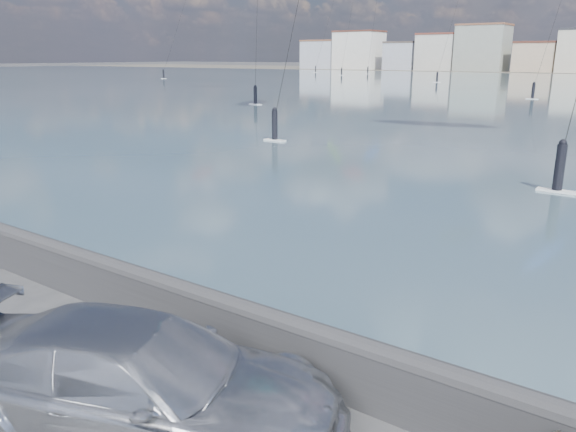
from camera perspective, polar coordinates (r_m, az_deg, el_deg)
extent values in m
plane|color=#333335|center=(8.98, -21.59, -18.53)|extent=(700.00, 700.00, 0.00)
cube|color=#28282B|center=(10.19, -8.99, -10.25)|extent=(400.00, 0.35, 0.90)
cylinder|color=#28282B|center=(10.01, -9.11, -7.94)|extent=(400.00, 0.36, 0.36)
cube|color=#B2B7C6|center=(223.71, 3.56, 15.99)|extent=(14.00, 11.00, 10.00)
cube|color=brown|center=(223.78, 3.58, 17.35)|extent=(14.28, 11.22, 0.60)
cube|color=white|center=(215.91, 7.20, 16.30)|extent=(16.00, 12.00, 13.00)
cube|color=#562D23|center=(216.07, 7.27, 18.10)|extent=(16.32, 12.24, 0.60)
cube|color=#B2B7C6|center=(208.12, 11.58, 15.57)|extent=(11.00, 10.00, 9.00)
cube|color=#4C423D|center=(208.17, 11.66, 16.89)|extent=(11.22, 10.20, 0.60)
cube|color=beige|center=(203.13, 15.07, 15.71)|extent=(13.00, 11.00, 11.50)
cube|color=brown|center=(203.24, 15.20, 17.41)|extent=(13.26, 11.22, 0.60)
cube|color=gray|center=(198.43, 19.15, 15.76)|extent=(15.00, 12.00, 14.00)
cube|color=brown|center=(198.64, 19.35, 17.85)|extent=(15.30, 12.24, 0.60)
cube|color=#CCB293|center=(194.23, 23.87, 14.49)|extent=(12.00, 10.00, 8.50)
cube|color=#562D23|center=(194.27, 24.03, 15.83)|extent=(12.24, 10.20, 0.60)
imported|color=silver|center=(7.90, -14.90, -16.01)|extent=(6.00, 4.14, 1.61)
cube|color=white|center=(33.87, -1.35, 7.72)|extent=(1.40, 0.42, 0.08)
cylinder|color=black|center=(33.75, -1.36, 9.23)|extent=(0.36, 0.36, 1.70)
sphere|color=black|center=(33.66, -1.37, 10.75)|extent=(0.28, 0.28, 0.28)
cube|color=white|center=(59.58, -3.33, 11.28)|extent=(1.40, 0.42, 0.08)
cylinder|color=black|center=(59.52, -3.34, 12.14)|extent=(0.36, 0.36, 1.70)
sphere|color=black|center=(59.46, -3.35, 13.01)|extent=(0.28, 0.28, 0.28)
cube|color=white|center=(160.32, 8.10, 14.10)|extent=(1.40, 0.42, 0.08)
cylinder|color=black|center=(160.29, 8.11, 14.43)|extent=(0.36, 0.36, 1.70)
sphere|color=black|center=(160.27, 8.12, 14.75)|extent=(0.28, 0.28, 0.28)
cylinder|color=black|center=(165.86, 8.66, 18.45)|extent=(3.20, 10.67, 22.41)
cube|color=white|center=(148.57, 5.46, 14.05)|extent=(1.40, 0.42, 0.08)
cylinder|color=black|center=(148.55, 5.47, 14.40)|extent=(0.36, 0.36, 1.70)
sphere|color=black|center=(148.52, 5.48, 14.74)|extent=(0.28, 0.28, 0.28)
cylinder|color=black|center=(155.54, 6.37, 19.51)|extent=(3.44, 13.63, 26.80)
cube|color=white|center=(72.61, 23.56, 10.85)|extent=(1.40, 0.42, 0.08)
cylinder|color=black|center=(72.55, 23.64, 11.56)|extent=(0.36, 0.36, 1.70)
sphere|color=black|center=(72.51, 23.72, 12.26)|extent=(0.28, 0.28, 0.28)
cube|color=white|center=(129.69, -12.51, 13.48)|extent=(1.40, 0.42, 0.08)
cylinder|color=black|center=(129.66, -12.53, 13.88)|extent=(0.36, 0.36, 1.70)
sphere|color=black|center=(129.63, -12.56, 14.27)|extent=(0.28, 0.28, 0.28)
cylinder|color=black|center=(132.42, -11.04, 18.72)|extent=(1.54, 9.33, 21.09)
cube|color=white|center=(23.27, 25.62, 2.32)|extent=(1.40, 0.42, 0.08)
cylinder|color=black|center=(23.10, 25.89, 4.48)|extent=(0.36, 0.36, 1.70)
sphere|color=black|center=(22.96, 26.16, 6.68)|extent=(0.28, 0.28, 0.28)
cube|color=white|center=(172.87, 2.81, 14.37)|extent=(1.40, 0.42, 0.08)
cylinder|color=black|center=(172.85, 2.82, 14.66)|extent=(0.36, 0.36, 1.70)
sphere|color=black|center=(172.83, 2.82, 14.96)|extent=(0.28, 0.28, 0.28)
cylinder|color=black|center=(177.49, 3.99, 18.73)|extent=(0.71, 11.02, 24.41)
cube|color=white|center=(112.91, 14.88, 13.01)|extent=(1.40, 0.42, 0.08)
cylinder|color=black|center=(112.87, 14.91, 13.46)|extent=(0.36, 0.36, 1.70)
sphere|color=black|center=(112.84, 14.94, 13.92)|extent=(0.28, 0.28, 0.28)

